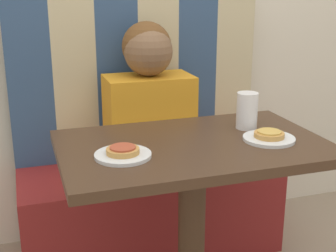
# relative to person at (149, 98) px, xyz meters

# --- Properties ---
(booth_seat) EXTENTS (1.23, 0.47, 0.44)m
(booth_seat) POSITION_rel_person_xyz_m (0.00, -0.00, -0.56)
(booth_seat) COLOR maroon
(booth_seat) RESTS_ON ground_plane
(booth_backrest) EXTENTS (1.23, 0.06, 0.79)m
(booth_backrest) POSITION_rel_person_xyz_m (0.00, 0.20, 0.05)
(booth_backrest) COLOR navy
(booth_backrest) RESTS_ON booth_seat
(dining_table) EXTENTS (0.93, 0.59, 0.75)m
(dining_table) POSITION_rel_person_xyz_m (0.00, -0.57, -0.15)
(dining_table) COLOR #422B1C
(dining_table) RESTS_ON ground_plane
(person) EXTENTS (0.40, 0.26, 0.68)m
(person) POSITION_rel_person_xyz_m (0.00, 0.00, 0.00)
(person) COLOR orange
(person) RESTS_ON booth_seat
(plate_left) EXTENTS (0.18, 0.18, 0.01)m
(plate_left) POSITION_rel_person_xyz_m (-0.26, -0.63, -0.02)
(plate_left) COLOR white
(plate_left) RESTS_ON dining_table
(plate_right) EXTENTS (0.18, 0.18, 0.01)m
(plate_right) POSITION_rel_person_xyz_m (0.26, -0.63, -0.02)
(plate_right) COLOR white
(plate_right) RESTS_ON dining_table
(pizza_left) EXTENTS (0.11, 0.11, 0.02)m
(pizza_left) POSITION_rel_person_xyz_m (-0.26, -0.63, -0.01)
(pizza_left) COLOR #C68E47
(pizza_left) RESTS_ON plate_left
(pizza_right) EXTENTS (0.11, 0.11, 0.02)m
(pizza_right) POSITION_rel_person_xyz_m (0.26, -0.63, -0.01)
(pizza_right) COLOR #C68E47
(pizza_right) RESTS_ON plate_right
(drinking_cup) EXTENTS (0.08, 0.08, 0.14)m
(drinking_cup) POSITION_rel_person_xyz_m (0.25, -0.48, 0.04)
(drinking_cup) COLOR silver
(drinking_cup) RESTS_ON dining_table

